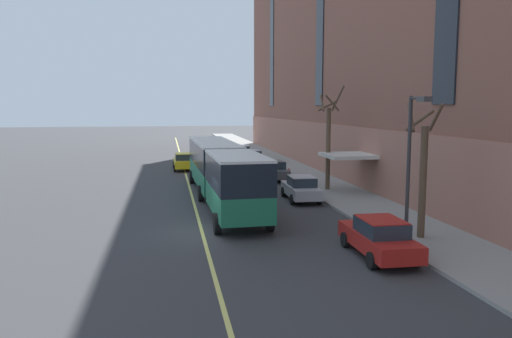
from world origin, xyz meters
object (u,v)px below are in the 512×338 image
at_px(parked_car_red_3, 379,237).
at_px(parked_car_silver_5, 252,158).
at_px(taxi_cab, 184,161).
at_px(street_tree_mid_block, 423,172).
at_px(parked_car_white_6, 241,152).
at_px(street_lamp, 412,152).
at_px(parked_car_darkgray_0, 273,170).
at_px(parked_car_silver_4, 301,188).
at_px(city_bus, 221,169).
at_px(street_tree_far_uptown, 329,140).
at_px(fire_hydrant, 289,172).

bearing_deg(parked_car_red_3, parked_car_silver_5, 89.62).
bearing_deg(taxi_cab, street_tree_mid_block, -70.68).
distance_m(parked_car_white_6, street_lamp, 36.14).
distance_m(parked_car_darkgray_0, parked_car_red_3, 20.94).
height_order(parked_car_silver_4, parked_car_silver_5, same).
distance_m(city_bus, street_tree_far_uptown, 8.20).
bearing_deg(street_tree_far_uptown, street_tree_mid_block, -90.16).
xyz_separation_m(city_bus, parked_car_silver_4, (4.97, -0.64, -1.26)).
height_order(parked_car_darkgray_0, parked_car_silver_5, same).
relative_size(parked_car_silver_5, street_tree_mid_block, 0.75).
bearing_deg(street_tree_far_uptown, parked_car_darkgray_0, 114.04).
distance_m(parked_car_silver_4, fire_hydrant, 10.00).
xyz_separation_m(parked_car_white_6, street_tree_far_uptown, (2.83, -22.14, 2.78)).
distance_m(taxi_cab, street_tree_far_uptown, 16.95).
height_order(parked_car_darkgray_0, taxi_cab, same).
relative_size(parked_car_silver_4, taxi_cab, 0.96).
height_order(taxi_cab, street_tree_far_uptown, street_tree_far_uptown).
bearing_deg(parked_car_red_3, parked_car_darkgray_0, 89.42).
height_order(parked_car_darkgray_0, parked_car_white_6, same).
bearing_deg(fire_hydrant, parked_car_silver_5, 99.58).
bearing_deg(street_tree_far_uptown, city_bus, -163.03).
relative_size(parked_car_silver_4, fire_hydrant, 6.31).
bearing_deg(street_lamp, fire_hydrant, 90.28).
bearing_deg(parked_car_red_3, city_bus, 110.97).
bearing_deg(parked_car_darkgray_0, parked_car_white_6, 90.66).
relative_size(city_bus, parked_car_white_6, 4.19).
height_order(parked_car_silver_5, street_lamp, street_lamp).
bearing_deg(parked_car_white_6, parked_car_silver_4, -89.78).
distance_m(parked_car_darkgray_0, parked_car_silver_4, 8.93).
relative_size(taxi_cab, street_tree_far_uptown, 0.67).
relative_size(street_lamp, fire_hydrant, 8.52).
bearing_deg(city_bus, parked_car_white_6, 78.75).
height_order(parked_car_white_6, fire_hydrant, parked_car_white_6).
xyz_separation_m(street_tree_far_uptown, street_lamp, (-1.00, -13.81, 0.41)).
bearing_deg(street_tree_mid_block, parked_car_red_3, -144.49).
distance_m(parked_car_silver_4, parked_car_silver_5, 19.08).
distance_m(city_bus, parked_car_white_6, 25.01).
bearing_deg(parked_car_white_6, parked_car_red_3, -90.04).
relative_size(parked_car_silver_5, parked_car_white_6, 0.97).
xyz_separation_m(parked_car_silver_4, taxi_cab, (-6.69, 16.80, 0.00)).
relative_size(parked_car_white_6, street_tree_mid_block, 0.77).
xyz_separation_m(parked_car_silver_5, street_tree_far_uptown, (2.65, -16.09, 2.78)).
distance_m(parked_car_darkgray_0, street_tree_mid_block, 19.24).
xyz_separation_m(parked_car_red_3, fire_hydrant, (1.76, 21.88, -0.29)).
xyz_separation_m(parked_car_silver_4, street_lamp, (1.74, -10.82, 3.19)).
height_order(parked_car_darkgray_0, parked_car_silver_4, same).
xyz_separation_m(parked_car_silver_4, parked_car_silver_5, (0.09, 19.08, 0.00)).
relative_size(city_bus, parked_car_silver_5, 4.30).
bearing_deg(parked_car_white_6, taxi_cab, -128.34).
height_order(street_tree_mid_block, street_lamp, street_lamp).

